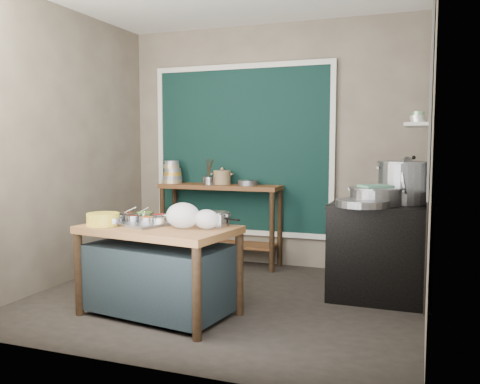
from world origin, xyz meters
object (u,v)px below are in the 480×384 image
(yellow_basin, at_px, (103,219))
(steamer, at_px, (376,196))
(utensil_cup, at_px, (209,181))
(prep_table, at_px, (159,271))
(back_counter, at_px, (220,224))
(stove_block, at_px, (381,253))
(saucepan, at_px, (218,219))
(ceramic_crock, at_px, (222,178))
(condiment_tray, at_px, (139,223))
(stock_pot, at_px, (404,182))

(yellow_basin, relative_size, steamer, 0.56)
(utensil_cup, bearing_deg, prep_table, -79.53)
(back_counter, xyz_separation_m, stove_block, (1.90, -0.73, -0.05))
(prep_table, distance_m, stove_block, 2.03)
(back_counter, relative_size, saucepan, 6.88)
(stove_block, relative_size, steamer, 1.86)
(back_counter, relative_size, ceramic_crock, 6.69)
(yellow_basin, bearing_deg, ceramic_crock, 82.97)
(condiment_tray, bearing_deg, ceramic_crock, 90.05)
(saucepan, bearing_deg, prep_table, -135.94)
(ceramic_crock, bearing_deg, saucepan, -68.93)
(utensil_cup, relative_size, ceramic_crock, 0.72)
(saucepan, bearing_deg, steamer, 57.44)
(stove_block, bearing_deg, steamer, -120.94)
(prep_table, xyz_separation_m, back_counter, (-0.21, 1.86, 0.10))
(yellow_basin, height_order, steamer, steamer)
(stove_block, xyz_separation_m, condiment_tray, (-1.89, -1.09, 0.34))
(back_counter, distance_m, saucepan, 1.83)
(saucepan, relative_size, steamer, 0.44)
(stove_block, relative_size, condiment_tray, 1.76)
(steamer, bearing_deg, ceramic_crock, 155.30)
(yellow_basin, distance_m, steamer, 2.39)
(saucepan, relative_size, utensil_cup, 1.36)
(saucepan, bearing_deg, yellow_basin, -139.44)
(back_counter, bearing_deg, yellow_basin, -96.80)
(ceramic_crock, height_order, stock_pot, stock_pot)
(prep_table, xyz_separation_m, stock_pot, (1.87, 1.25, 0.70))
(saucepan, distance_m, steamer, 1.47)
(condiment_tray, relative_size, saucepan, 2.43)
(back_counter, relative_size, condiment_tray, 2.83)
(stove_block, relative_size, ceramic_crock, 4.15)
(yellow_basin, bearing_deg, utensil_cup, 86.52)
(back_counter, relative_size, stove_block, 1.61)
(stove_block, distance_m, utensil_cup, 2.20)
(condiment_tray, bearing_deg, steamer, 28.66)
(prep_table, bearing_deg, back_counter, 104.94)
(prep_table, xyz_separation_m, condiment_tray, (-0.20, 0.04, 0.39))
(yellow_basin, relative_size, ceramic_crock, 1.24)
(saucepan, xyz_separation_m, stock_pot, (1.41, 1.07, 0.27))
(steamer, bearing_deg, stock_pot, 42.52)
(stock_pot, bearing_deg, prep_table, -146.14)
(prep_table, distance_m, yellow_basin, 0.63)
(condiment_tray, xyz_separation_m, saucepan, (0.65, 0.15, 0.05))
(yellow_basin, height_order, saucepan, saucepan)
(stove_block, bearing_deg, stock_pot, 35.13)
(condiment_tray, relative_size, utensil_cup, 3.29)
(back_counter, distance_m, stock_pot, 2.25)
(stove_block, bearing_deg, back_counter, 158.98)
(yellow_basin, bearing_deg, back_counter, 83.20)
(prep_table, relative_size, stock_pot, 2.53)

